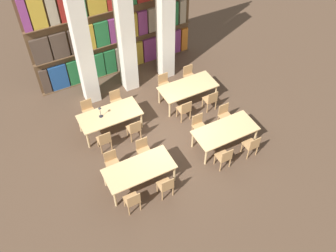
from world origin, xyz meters
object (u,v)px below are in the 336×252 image
object	(u,v)px
chair_6	(252,145)
pillar_right	(165,7)
chair_11	(117,101)
chair_10	(134,129)
chair_4	(224,157)
chair_15	(189,75)
reading_table_1	(225,131)
chair_12	(185,109)
chair_5	(199,125)
chair_13	(164,84)
desk_lamp_0	(100,110)
pillar_left	(79,30)
pillar_center	(124,18)
chair_2	(166,186)
chair_7	(225,115)
reading_table_2	(110,116)
reading_table_3	(188,88)
chair_14	(211,100)
reading_table_0	(139,170)
chair_1	(112,162)
chair_8	(104,140)
chair_9	(88,110)
chair_3	(144,150)
chair_0	(133,201)

from	to	relation	value
chair_6	pillar_right	bearing A→B (deg)	95.55
chair_11	chair_10	bearing A→B (deg)	90.00
chair_4	chair_15	bearing A→B (deg)	75.42
reading_table_1	chair_4	bearing A→B (deg)	-124.51
chair_12	chair_15	bearing A→B (deg)	55.09
chair_5	chair_13	bearing A→B (deg)	-89.01
desk_lamp_0	chair_6	bearing A→B (deg)	-39.87
pillar_left	pillar_center	xyz separation A→B (m)	(1.59, 0.00, 0.00)
chair_2	chair_7	bearing A→B (deg)	27.45
reading_table_2	chair_12	distance (m)	2.64
reading_table_3	desk_lamp_0	bearing A→B (deg)	179.52
chair_5	chair_14	size ratio (longest dim) A/B	1.00
pillar_right	chair_2	bearing A→B (deg)	-117.46
chair_5	reading_table_3	distance (m)	1.78
pillar_center	chair_5	bearing A→B (deg)	-73.90
reading_table_0	chair_11	size ratio (longest dim) A/B	2.38
chair_1	chair_11	world-z (taller)	same
chair_8	chair_13	xyz separation A→B (m)	(3.05, 1.58, 0.00)
chair_1	chair_4	bearing A→B (deg)	155.49
chair_9	chair_7	bearing A→B (deg)	149.53
chair_5	reading_table_2	size ratio (longest dim) A/B	0.42
pillar_right	chair_10	size ratio (longest dim) A/B	6.69
chair_10	chair_5	bearing A→B (deg)	-23.69
chair_6	chair_9	size ratio (longest dim) A/B	1.00
pillar_center	chair_8	distance (m)	4.20
reading_table_2	chair_9	distance (m)	0.96
pillar_left	chair_12	distance (m)	4.45
pillar_left	chair_3	bearing A→B (deg)	-82.47
pillar_right	chair_11	world-z (taller)	pillar_right
reading_table_0	reading_table_2	world-z (taller)	same
chair_0	chair_1	distance (m)	1.56
chair_3	chair_10	size ratio (longest dim) A/B	1.00
pillar_center	chair_8	bearing A→B (deg)	-128.00
chair_6	reading_table_2	world-z (taller)	chair_6
chair_1	chair_15	bearing A→B (deg)	-148.97
chair_12	chair_13	xyz separation A→B (m)	(0.00, 1.56, 0.00)
chair_7	chair_11	size ratio (longest dim) A/B	1.00
chair_1	chair_8	world-z (taller)	same
reading_table_0	chair_2	distance (m)	0.95
reading_table_1	chair_10	distance (m)	3.05
pillar_center	chair_8	xyz separation A→B (m)	(-2.07, -2.65, -2.51)
chair_8	chair_12	xyz separation A→B (m)	(3.05, 0.02, 0.00)
reading_table_2	chair_12	xyz separation A→B (m)	(2.52, -0.76, -0.18)
pillar_left	chair_15	world-z (taller)	pillar_left
desk_lamp_0	chair_14	bearing A→B (deg)	-11.71
reading_table_3	chair_12	world-z (taller)	chair_12
pillar_right	reading_table_3	bearing A→B (deg)	-91.08
pillar_left	chair_0	size ratio (longest dim) A/B	6.69
chair_8	chair_15	distance (m)	4.43
chair_4	reading_table_3	xyz separation A→B (m)	(0.53, 3.25, 0.18)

